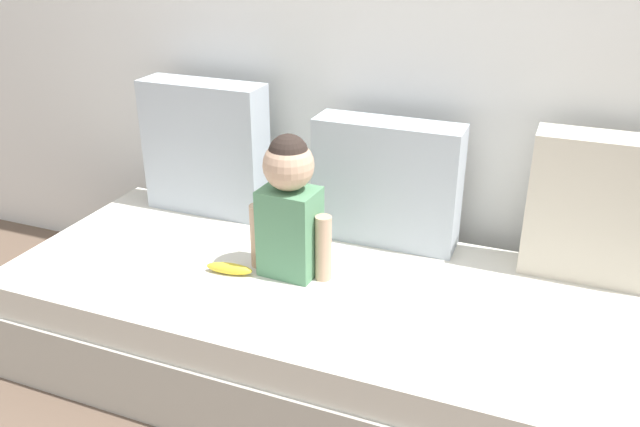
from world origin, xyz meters
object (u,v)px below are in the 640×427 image
Objects in this scene: couch at (351,334)px; throw_pillow_left at (206,148)px; throw_pillow_center at (386,183)px; toddler at (289,204)px; throw_pillow_right at (611,211)px; banana at (229,268)px.

throw_pillow_left is (-0.77, 0.38, 0.47)m from couch.
toddler is (-0.23, -0.36, 0.02)m from throw_pillow_center.
banana is (-1.20, -0.46, -0.23)m from throw_pillow_right.
toddler is at bearing -122.44° from throw_pillow_center.
throw_pillow_center is 0.66m from banana.
toddler is at bearing -33.91° from throw_pillow_left.
throw_pillow_right is (0.77, 0.00, 0.02)m from throw_pillow_center.
banana is (-0.19, -0.09, -0.24)m from toddler.
throw_pillow_right is (1.55, 0.00, -0.02)m from throw_pillow_left.
throw_pillow_center is at bearing 47.07° from banana.
throw_pillow_left is at bearing 180.00° from throw_pillow_center.
throw_pillow_center is 1.02× the size of throw_pillow_right.
throw_pillow_center is at bearing 0.00° from throw_pillow_left.
throw_pillow_left is at bearing 180.00° from throw_pillow_right.
throw_pillow_center is 1.08× the size of toddler.
couch is 4.58× the size of throw_pillow_center.
throw_pillow_right reaches higher than banana.
throw_pillow_center is (0.77, 0.00, -0.04)m from throw_pillow_left.
throw_pillow_left is 1.00× the size of throw_pillow_center.
throw_pillow_center reaches higher than banana.
banana is at bearing -52.64° from throw_pillow_left.
couch is 4.66× the size of throw_pillow_right.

